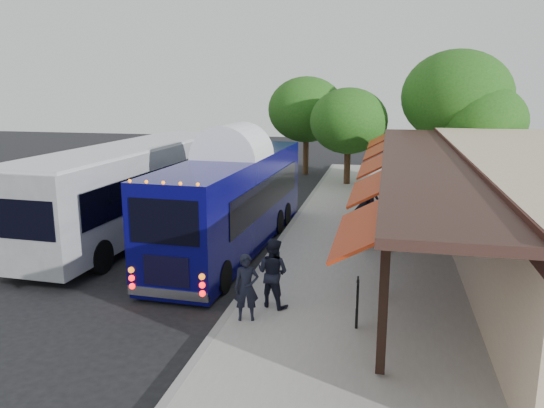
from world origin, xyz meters
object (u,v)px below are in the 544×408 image
Objects in this scene: ped_a at (246,287)px; ped_c at (366,219)px; coach_bus at (234,196)px; ped_d at (371,198)px; ped_b at (273,273)px; sign_board at (357,296)px; city_bus at (133,185)px.

ped_a is 7.06m from ped_c.
ped_d is at bearing 48.00° from coach_bus.
coach_bus is at bearing -44.46° from ped_b.
sign_board is at bearing 64.00° from ped_c.
coach_bus is 6.11× the size of ped_d.
ped_b is at bearing 49.75° from ped_a.
coach_bus reaches higher than ped_a.
coach_bus is at bearing 125.90° from sign_board.
city_bus is 10.92× the size of sign_board.
ped_b is (0.44, 0.93, 0.08)m from ped_a.
city_bus is 11.43m from sign_board.
city_bus is at bearing -29.74° from ped_c.
ped_b is 0.99× the size of ped_d.
ped_d is at bearing 87.90° from sign_board.
coach_bus is 6.38m from ped_a.
city_bus reaches higher than ped_d.
coach_bus is at bearing -19.04° from ped_c.
ped_d is (8.95, 3.61, -0.85)m from city_bus.
coach_bus is 5.56× the size of ped_c.
ped_c is (2.08, 5.67, 0.10)m from ped_b.
ped_a is at bearing 108.17° from ped_d.
ped_a is 1.03m from ped_b.
ped_d is (2.55, 10.67, 0.09)m from ped_a.
ped_d is at bearing -117.31° from ped_c.
sign_board is (4.66, -5.90, -0.92)m from coach_bus.
ped_c is 6.52m from sign_board.
city_bus reaches higher than sign_board.
ped_c is 1.10× the size of ped_d.
ped_b is at bearing 43.07° from ped_c.
ped_b is (2.49, -5.04, -0.83)m from coach_bus.
coach_bus is 6.76× the size of ped_a.
ped_b is 0.90× the size of ped_c.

